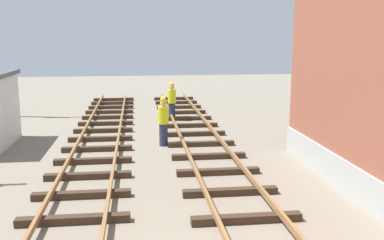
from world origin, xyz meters
The scene contains 2 objects.
track_worker_foreground centered at (0.47, 15.68, 0.93)m, with size 0.40×0.40×1.87m.
track_worker_distant centered at (-0.27, 10.66, 0.93)m, with size 0.40×0.40×1.87m.
Camera 1 is at (-1.23, -5.51, 4.12)m, focal length 41.16 mm.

